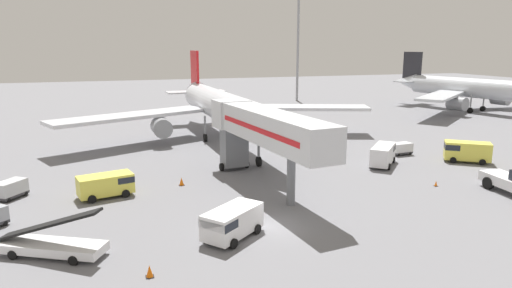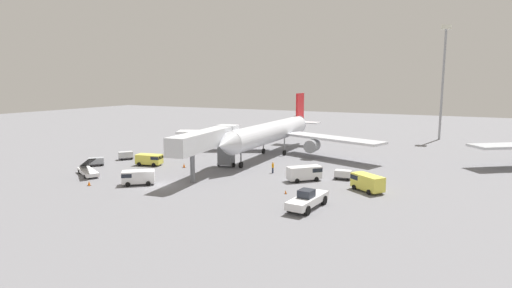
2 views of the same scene
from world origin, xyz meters
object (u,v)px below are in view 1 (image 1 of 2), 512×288
object	(u,v)px
safety_cone_alpha	(436,184)
apron_light_mast	(298,16)
service_van_near_left	(231,222)
baggage_cart_far_left	(401,148)
airplane_background	(481,89)
service_van_near_right	(107,184)
baggage_cart_far_right	(11,189)
safety_cone_charlie	(182,181)
belt_loader_truck	(51,244)
service_van_mid_center	(383,154)
ground_crew_worker_foreground	(318,155)
safety_cone_bravo	(150,271)
jet_bridge	(261,128)
airplane_at_gate	(222,107)
service_van_mid_left	(466,151)

from	to	relation	value
safety_cone_alpha	apron_light_mast	bearing A→B (deg)	77.49
service_van_near_left	baggage_cart_far_left	distance (m)	30.53
airplane_background	service_van_near_left	bearing A→B (deg)	-146.01
service_van_near_left	service_van_near_right	world-z (taller)	service_van_near_left
baggage_cart_far_right	safety_cone_charlie	size ratio (longest dim) A/B	3.81
belt_loader_truck	airplane_background	xyz separation A→B (m)	(72.55, 40.36, 3.77)
service_van_near_left	apron_light_mast	xyz separation A→B (m)	(35.62, 70.92, 18.21)
service_van_mid_center	ground_crew_worker_foreground	distance (m)	7.04
safety_cone_alpha	safety_cone_bravo	distance (m)	28.16
jet_bridge	ground_crew_worker_foreground	world-z (taller)	jet_bridge
airplane_at_gate	baggage_cart_far_right	xyz separation A→B (m)	(-22.89, -17.23, -3.82)
service_van_mid_center	service_van_near_left	bearing A→B (deg)	-147.46
jet_bridge	service_van_near_right	bearing A→B (deg)	174.47
baggage_cart_far_right	ground_crew_worker_foreground	xyz separation A→B (m)	(29.85, 2.04, 0.14)
jet_bridge	ground_crew_worker_foreground	bearing A→B (deg)	32.73
jet_bridge	belt_loader_truck	distance (m)	19.83
airplane_background	ground_crew_worker_foreground	bearing A→B (deg)	-151.56
service_van_mid_center	service_van_near_right	xyz separation A→B (m)	(-28.58, -1.58, -0.14)
belt_loader_truck	service_van_near_left	size ratio (longest dim) A/B	1.40
service_van_near_right	safety_cone_alpha	size ratio (longest dim) A/B	9.66
service_van_mid_left	apron_light_mast	distance (m)	62.38
safety_cone_charlie	service_van_mid_left	bearing A→B (deg)	-2.43
service_van_near_left	service_van_near_right	distance (m)	14.04
baggage_cart_far_right	safety_cone_bravo	distance (m)	20.04
baggage_cart_far_left	safety_cone_bravo	distance (m)	37.32
service_van_near_left	baggage_cart_far_right	bearing A→B (deg)	138.64
belt_loader_truck	baggage_cart_far_right	world-z (taller)	belt_loader_truck
ground_crew_worker_foreground	apron_light_mast	size ratio (longest dim) A/B	0.07
service_van_near_right	baggage_cart_far_right	bearing A→B (deg)	164.62
ground_crew_worker_foreground	safety_cone_alpha	xyz separation A→B (m)	(6.83, -10.71, -0.73)
airplane_at_gate	safety_cone_charlie	size ratio (longest dim) A/B	58.91
belt_loader_truck	safety_cone_alpha	xyz separation A→B (m)	(32.24, 4.12, -0.52)
apron_light_mast	airplane_background	bearing A→B (deg)	-48.99
belt_loader_truck	ground_crew_worker_foreground	bearing A→B (deg)	30.27
service_van_mid_center	jet_bridge	bearing A→B (deg)	-169.17
service_van_mid_left	baggage_cart_far_right	size ratio (longest dim) A/B	1.74
service_van_near_left	safety_cone_bravo	world-z (taller)	service_van_near_left
belt_loader_truck	apron_light_mast	xyz separation A→B (m)	(46.84, 69.93, 18.61)
safety_cone_bravo	baggage_cart_far_right	bearing A→B (deg)	119.65
belt_loader_truck	service_van_mid_left	distance (m)	42.77
safety_cone_charlie	airplane_background	xyz separation A→B (m)	(62.63, 28.55, 4.16)
baggage_cart_far_left	airplane_background	xyz separation A→B (m)	(35.77, 24.67, 3.75)
baggage_cart_far_left	safety_cone_alpha	bearing A→B (deg)	-111.45
baggage_cart_far_left	baggage_cart_far_right	bearing A→B (deg)	-175.98
service_van_near_left	service_van_mid_left	distance (m)	32.35
baggage_cart_far_left	safety_cone_bravo	bearing A→B (deg)	-147.02
service_van_near_right	service_van_mid_left	size ratio (longest dim) A/B	0.96
belt_loader_truck	safety_cone_bravo	world-z (taller)	belt_loader_truck
belt_loader_truck	service_van_mid_left	bearing A→B (deg)	14.17
airplane_at_gate	safety_cone_charlie	distance (m)	20.56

